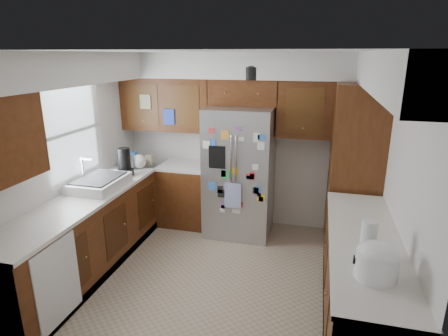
{
  "coord_description": "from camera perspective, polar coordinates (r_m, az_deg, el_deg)",
  "views": [
    {
      "loc": [
        1.03,
        -3.65,
        2.48
      ],
      "look_at": [
        -0.0,
        0.35,
        1.21
      ],
      "focal_mm": 30.0,
      "sensor_mm": 36.0,
      "label": 1
    }
  ],
  "objects": [
    {
      "name": "rice_cooker",
      "position": [
        2.97,
        22.29,
        -12.86
      ],
      "size": [
        0.31,
        0.3,
        0.27
      ],
      "color": "white",
      "rests_on": "right_counter_run"
    },
    {
      "name": "pantry",
      "position": [
        5.02,
        19.24,
        -0.16
      ],
      "size": [
        0.6,
        0.9,
        2.15
      ],
      "primitive_type": "cube",
      "color": "#3F210C",
      "rests_on": "ground"
    },
    {
      "name": "right_counter_run",
      "position": [
        3.81,
        20.03,
        -16.77
      ],
      "size": [
        0.63,
        2.25,
        0.92
      ],
      "color": "#3F210C",
      "rests_on": "ground"
    },
    {
      "name": "bridge_cabinet",
      "position": [
        5.21,
        3.07,
        11.46
      ],
      "size": [
        0.96,
        0.34,
        0.35
      ],
      "primitive_type": "cube",
      "color": "#3F210C",
      "rests_on": "fridge"
    },
    {
      "name": "fridge",
      "position": [
        5.21,
        2.38,
        -0.63
      ],
      "size": [
        0.9,
        0.79,
        1.8
      ],
      "color": "#ADADB2",
      "rests_on": "ground"
    },
    {
      "name": "fridge_top_items",
      "position": [
        5.16,
        1.49,
        14.83
      ],
      "size": [
        0.78,
        0.34,
        0.29
      ],
      "color": "#1819C5",
      "rests_on": "bridge_cabinet"
    },
    {
      "name": "room_shell",
      "position": [
        4.22,
        -1.3,
        8.1
      ],
      "size": [
        3.64,
        3.24,
        2.52
      ],
      "color": "silver",
      "rests_on": "ground"
    },
    {
      "name": "left_counter_run",
      "position": [
        4.84,
        -16.95,
        -8.82
      ],
      "size": [
        1.36,
        3.2,
        0.92
      ],
      "color": "#3F210C",
      "rests_on": "ground"
    },
    {
      "name": "floor",
      "position": [
        4.53,
        -1.1,
        -16.13
      ],
      "size": [
        3.6,
        3.6,
        0.0
      ],
      "primitive_type": "plane",
      "color": "tan",
      "rests_on": "ground"
    },
    {
      "name": "left_counter_clutter",
      "position": [
        5.31,
        -13.93,
        0.92
      ],
      "size": [
        0.37,
        0.79,
        0.38
      ],
      "color": "black",
      "rests_on": "left_counter_run"
    },
    {
      "name": "paper_towel",
      "position": [
        3.28,
        21.16,
        -9.77
      ],
      "size": [
        0.13,
        0.13,
        0.28
      ],
      "primitive_type": "cylinder",
      "color": "white",
      "rests_on": "right_counter_run"
    },
    {
      "name": "sink_assembly",
      "position": [
        4.76,
        -18.52,
        -2.14
      ],
      "size": [
        0.52,
        0.7,
        0.37
      ],
      "color": "silver",
      "rests_on": "left_counter_run"
    }
  ]
}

